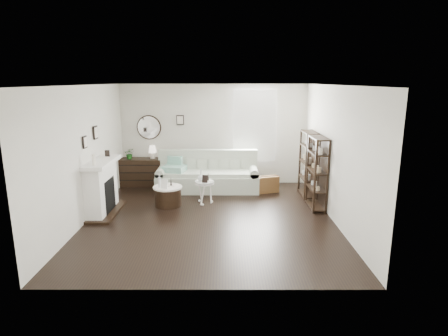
{
  "coord_description": "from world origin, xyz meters",
  "views": [
    {
      "loc": [
        0.29,
        -7.34,
        2.79
      ],
      "look_at": [
        0.28,
        0.8,
        0.88
      ],
      "focal_mm": 30.0,
      "sensor_mm": 36.0,
      "label": 1
    }
  ],
  "objects_px": {
    "drum_table": "(168,196)",
    "dresser": "(141,172)",
    "pedestal_table": "(204,183)",
    "sofa": "(208,177)"
  },
  "relations": [
    {
      "from": "sofa",
      "to": "drum_table",
      "type": "height_order",
      "value": "sofa"
    },
    {
      "from": "drum_table",
      "to": "pedestal_table",
      "type": "xyz_separation_m",
      "value": [
        0.82,
        0.16,
        0.26
      ]
    },
    {
      "from": "sofa",
      "to": "dresser",
      "type": "xyz_separation_m",
      "value": [
        -1.81,
        0.39,
        0.04
      ]
    },
    {
      "from": "dresser",
      "to": "drum_table",
      "type": "distance_m",
      "value": 1.96
    },
    {
      "from": "drum_table",
      "to": "dresser",
      "type": "bearing_deg",
      "value": 119.51
    },
    {
      "from": "dresser",
      "to": "drum_table",
      "type": "height_order",
      "value": "dresser"
    },
    {
      "from": "sofa",
      "to": "drum_table",
      "type": "relative_size",
      "value": 3.98
    },
    {
      "from": "sofa",
      "to": "dresser",
      "type": "relative_size",
      "value": 2.33
    },
    {
      "from": "drum_table",
      "to": "pedestal_table",
      "type": "height_order",
      "value": "pedestal_table"
    },
    {
      "from": "sofa",
      "to": "pedestal_table",
      "type": "bearing_deg",
      "value": -91.16
    }
  ]
}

